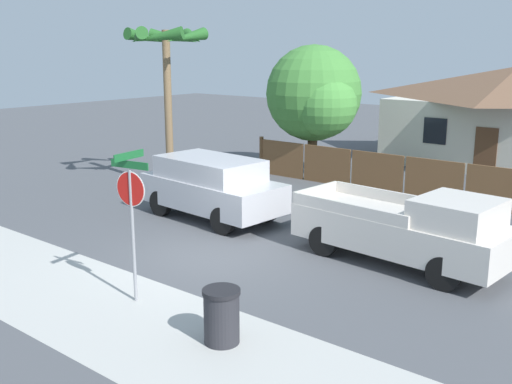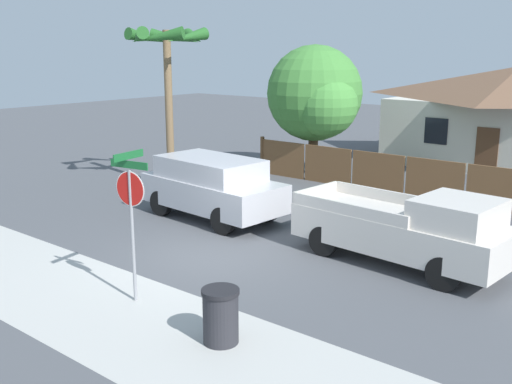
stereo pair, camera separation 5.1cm
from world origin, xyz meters
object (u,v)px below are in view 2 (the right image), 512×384
Objects in this scene: palm_tree at (167,51)px; stop_sign at (131,202)px; trash_bin at (221,316)px; orange_pickup at (408,229)px; oak_tree at (317,96)px; red_suv at (212,186)px.

palm_tree reaches higher than stop_sign.
trash_bin is at bearing -38.85° from palm_tree.
trash_bin is (9.74, -7.84, -4.49)m from palm_tree.
orange_pickup is (10.52, -2.13, -4.10)m from palm_tree.
orange_pickup is at bearing 49.14° from stop_sign.
palm_tree is at bearing 141.15° from trash_bin.
palm_tree is 1.09× the size of orange_pickup.
oak_tree is 0.98× the size of orange_pickup.
trash_bin is at bearing -93.23° from orange_pickup.
orange_pickup is 6.57m from stop_sign.
red_suv is 6.39m from stop_sign.
oak_tree is 0.90× the size of palm_tree.
trash_bin is at bearing -41.00° from red_suv.
oak_tree reaches higher than trash_bin.
oak_tree is 15.15m from trash_bin.
stop_sign reaches higher than red_suv.
palm_tree is 13.28m from trash_bin.
oak_tree is at bearing 140.18° from orange_pickup.
oak_tree is 7.91m from red_suv.
stop_sign is (-3.38, -5.50, 1.22)m from orange_pickup.
trash_bin is (6.88, -13.23, -2.71)m from oak_tree.
palm_tree is at bearing -117.95° from oak_tree.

